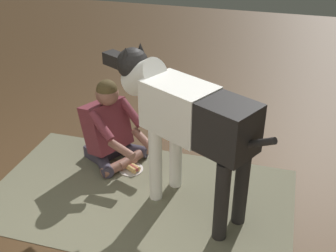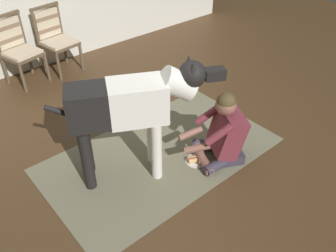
% 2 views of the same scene
% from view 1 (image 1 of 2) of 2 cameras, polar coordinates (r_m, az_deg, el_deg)
% --- Properties ---
extents(ground_plane, '(13.22, 13.22, 0.00)m').
position_cam_1_polar(ground_plane, '(3.60, -4.96, -10.16)').
color(ground_plane, '#4B331D').
extents(area_rug, '(2.54, 1.48, 0.01)m').
position_cam_1_polar(area_rug, '(3.65, -3.80, -9.39)').
color(area_rug, '#706D55').
rests_on(area_rug, ground).
extents(person_sitting_on_floor, '(0.74, 0.63, 0.82)m').
position_cam_1_polar(person_sitting_on_floor, '(3.97, -7.84, -0.33)').
color(person_sitting_on_floor, '#373241').
rests_on(person_sitting_on_floor, ground).
extents(large_dog, '(1.49, 0.88, 1.23)m').
position_cam_1_polar(large_dog, '(3.15, 2.28, 1.43)').
color(large_dog, white).
rests_on(large_dog, ground).
extents(hot_dog_on_plate, '(0.23, 0.23, 0.06)m').
position_cam_1_polar(hot_dog_on_plate, '(3.96, -5.01, -5.62)').
color(hot_dog_on_plate, white).
rests_on(hot_dog_on_plate, ground).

